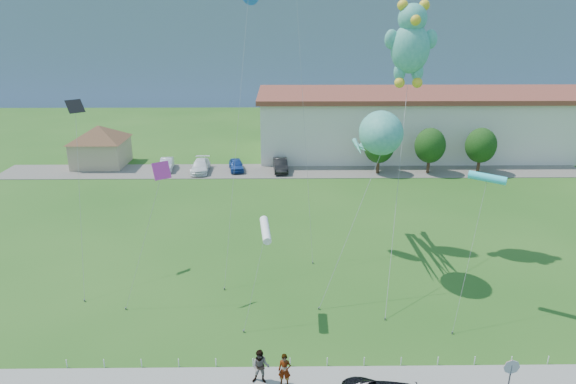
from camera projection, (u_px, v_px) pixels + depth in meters
The scene contains 23 objects.
ground at pixel (307, 351), 28.95m from camera, with size 160.00×160.00×0.00m, color #215417.
sidewalk at pixel (310, 383), 26.33m from camera, with size 80.00×2.50×0.10m, color gray.
parking_strip at pixel (294, 171), 62.00m from camera, with size 70.00×6.00×0.06m, color #59544C.
hill_ridge at pixel (287, 36), 138.19m from camera, with size 160.00×50.00×25.00m, color gray.
pavilion at pixel (100, 142), 63.57m from camera, with size 9.20×9.20×5.00m.
warehouse at pixel (484, 122), 69.45m from camera, with size 61.00×15.00×8.20m.
stop_sign at pixel (511, 371), 24.47m from camera, with size 0.80×0.07×2.50m.
rope_fence at pixel (309, 362), 27.64m from camera, with size 26.05×0.05×0.50m.
tree_near at pixel (379, 146), 60.06m from camera, with size 3.60×3.60×5.47m.
tree_mid at pixel (430, 146), 60.13m from camera, with size 3.60×3.60×5.47m.
tree_far at pixel (481, 145), 60.20m from camera, with size 3.60×3.60×5.47m.
pedestrian_left at pixel (285, 370), 25.86m from camera, with size 0.65×0.43×1.79m, color gray.
pedestrian_right at pixel (261, 367), 26.01m from camera, with size 0.92×0.72×1.89m, color gray.
parked_car_silver at pixel (167, 164), 62.26m from camera, with size 1.45×4.16×1.37m, color silver.
parked_car_white at pixel (201, 166), 61.41m from camera, with size 2.01×4.93×1.43m, color white.
parked_car_blue at pixel (236, 165), 61.96m from camera, with size 1.61×4.00×1.36m, color #1A3E93.
parked_car_black at pixel (280, 165), 61.61m from camera, with size 1.61×4.61×1.52m, color black.
octopus_kite at pixel (377, 140), 35.67m from camera, with size 5.78×12.19×11.97m.
teddy_bear_kite at pixel (411, 42), 37.39m from camera, with size 5.06×12.69×18.96m.
small_kite_pink at pixel (158, 185), 32.02m from camera, with size 3.28×2.59×9.19m.
small_kite_white at pixel (265, 231), 30.47m from camera, with size 1.63×3.02×6.28m.
small_kite_cyan at pixel (487, 179), 31.00m from camera, with size 2.65×4.70×9.05m.
small_kite_black at pixel (76, 128), 35.46m from camera, with size 2.00×6.74×12.34m.
Camera 1 is at (-1.40, -24.38, 17.98)m, focal length 32.00 mm.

